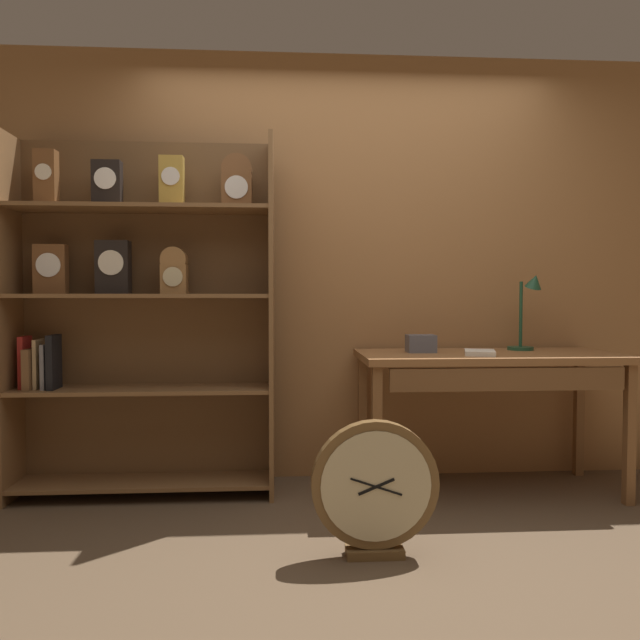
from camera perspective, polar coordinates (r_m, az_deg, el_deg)
The scene contains 8 objects.
ground_plane at distance 2.71m, azimuth 6.06°, elevation -22.27°, with size 10.00×10.00×0.00m, color brown.
back_wood_panel at distance 3.83m, azimuth 2.57°, elevation 4.90°, with size 4.80×0.05×2.60m, color #9E6B3D.
bookshelf at distance 3.57m, azimuth -16.48°, elevation 0.98°, with size 1.45×0.33×2.01m.
workbench at distance 3.61m, azimuth 15.48°, elevation -4.39°, with size 1.47×0.66×0.80m.
desk_lamp at distance 3.84m, azimuth 18.79°, elevation 1.03°, with size 0.20×0.20×0.46m.
toolbox_small at distance 3.57m, azimuth 9.37°, elevation -2.18°, with size 0.16×0.12×0.10m, color #595960.
open_repair_manual at distance 3.49m, azimuth 14.64°, elevation -2.95°, with size 0.16×0.22×0.03m, color silver.
round_clock_large at distance 2.73m, azimuth 5.14°, elevation -15.28°, with size 0.55×0.11×0.59m.
Camera 1 is at (-0.43, -2.42, 1.12)m, focal length 34.40 mm.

